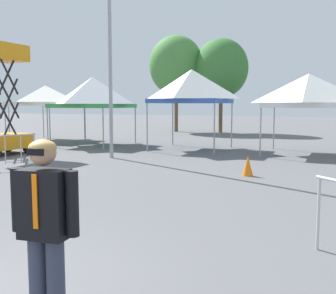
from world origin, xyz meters
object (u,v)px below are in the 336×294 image
Objects in this scene: canopy_tent_far_right at (308,91)px; canopy_tent_behind_right at (192,86)px; person_foreground at (45,225)px; canopy_tent_left_of_center at (45,95)px; light_pole_near_lift at (109,14)px; canopy_tent_behind_center at (93,92)px; tree_behind_tents_center at (221,68)px; traffic_cone_near_barrier at (248,166)px; tree_behind_tents_left at (176,66)px; scissor_lift at (1,122)px; crowd_barrier_mid_lot at (5,145)px.

canopy_tent_behind_right is at bearing -178.77° from canopy_tent_far_right.
canopy_tent_far_right is at bearing 86.53° from person_foreground.
canopy_tent_left_of_center is 1.86× the size of person_foreground.
canopy_tent_far_right is 8.52m from light_pole_near_lift.
canopy_tent_far_right is at bearing 1.23° from canopy_tent_behind_right.
tree_behind_tents_center is at bearing 73.61° from canopy_tent_behind_center.
canopy_tent_left_of_center is at bearing 151.89° from traffic_cone_near_barrier.
tree_behind_tents_left is (-9.53, 25.90, 3.97)m from person_foreground.
canopy_tent_left_of_center is 0.73× the size of scissor_lift.
canopy_tent_behind_center is 17.68m from person_foreground.
tree_behind_tents_left is 1.05× the size of tree_behind_tents_center.
canopy_tent_left_of_center is 15.50m from traffic_cone_near_barrier.
canopy_tent_far_right is 11.81m from crowd_barrier_mid_lot.
tree_behind_tents_left reaches higher than canopy_tent_behind_right.
light_pole_near_lift is at bearing -48.51° from canopy_tent_behind_center.
canopy_tent_behind_right is 0.81× the size of scissor_lift.
traffic_cone_near_barrier is (5.95, -17.47, -4.41)m from tree_behind_tents_center.
person_foreground is at bearing -74.29° from canopy_tent_behind_right.
light_pole_near_lift reaches higher than scissor_lift.
canopy_tent_behind_center is at bearing 102.33° from crowd_barrier_mid_lot.
canopy_tent_behind_right is at bearing -80.25° from tree_behind_tents_center.
light_pole_near_lift is at bearing 11.55° from scissor_lift.
traffic_cone_near_barrier is at bearing -32.28° from canopy_tent_behind_center.
light_pole_near_lift is at bearing 119.06° from person_foreground.
scissor_lift reaches higher than canopy_tent_far_right.
tree_behind_tents_left is (-3.57, 15.17, -0.47)m from light_pole_near_lift.
scissor_lift is 10.55m from traffic_cone_near_barrier.
tree_behind_tents_center is at bearing 121.64° from canopy_tent_far_right.
tree_behind_tents_left reaches higher than canopy_tent_far_right.
light_pole_near_lift is (7.76, -5.37, 2.87)m from canopy_tent_left_of_center.
canopy_tent_left_of_center is 0.95× the size of canopy_tent_behind_center.
canopy_tent_behind_right is (9.56, -1.31, 0.30)m from canopy_tent_left_of_center.
scissor_lift is at bearing -94.01° from tree_behind_tents_left.
crowd_barrier_mid_lot is at bearing -56.66° from canopy_tent_left_of_center.
tree_behind_tents_center is 18.97m from traffic_cone_near_barrier.
light_pole_near_lift is 5.07× the size of crowd_barrier_mid_lot.
person_foreground is at bearing -93.47° from canopy_tent_far_right.
tree_behind_tents_center reaches higher than canopy_tent_behind_center.
scissor_lift is 0.62× the size of tree_behind_tents_left.
crowd_barrier_mid_lot is (-1.94, -3.47, -4.71)m from light_pole_near_lift.
tree_behind_tents_left is (-10.44, 11.00, 2.36)m from canopy_tent_far_right.
tree_behind_tents_left is at bearing 133.50° from canopy_tent_far_right.
canopy_tent_far_right reaches higher than person_foreground.
tree_behind_tents_center is 3.57× the size of crowd_barrier_mid_lot.
canopy_tent_behind_center is at bearing 131.49° from light_pole_near_lift.
canopy_tent_left_of_center is 1.71× the size of crowd_barrier_mid_lot.
traffic_cone_near_barrier is at bearing -61.27° from tree_behind_tents_left.
light_pole_near_lift reaches higher than crowd_barrier_mid_lot.
light_pole_near_lift is 15.59m from tree_behind_tents_left.
canopy_tent_far_right is 12.72m from scissor_lift.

